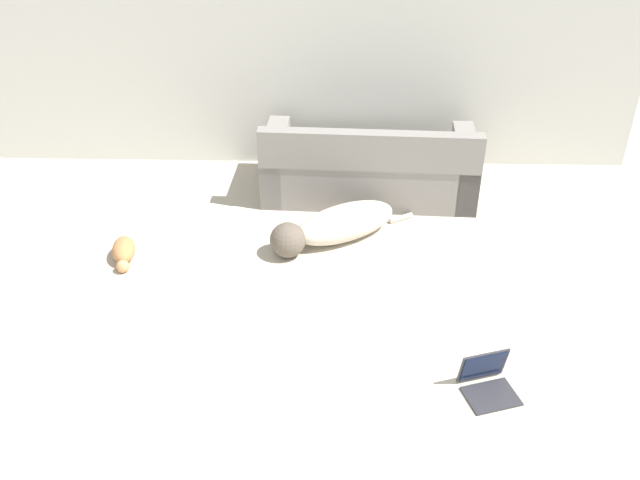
# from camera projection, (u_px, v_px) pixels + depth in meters

# --- Properties ---
(wall_back) EXTENTS (6.83, 0.06, 2.78)m
(wall_back) POSITION_uv_depth(u_px,v_px,m) (297.00, 31.00, 6.87)
(wall_back) COLOR beige
(wall_back) RESTS_ON ground_plane
(couch) EXTENTS (2.06, 0.98, 0.80)m
(couch) POSITION_uv_depth(u_px,v_px,m) (369.00, 168.00, 6.88)
(couch) COLOR gray
(couch) RESTS_ON ground_plane
(dog) EXTENTS (1.33, 0.92, 0.31)m
(dog) POSITION_uv_depth(u_px,v_px,m) (334.00, 226.00, 6.21)
(dog) COLOR beige
(dog) RESTS_ON ground_plane
(cat) EXTENTS (0.25, 0.51, 0.17)m
(cat) POSITION_uv_depth(u_px,v_px,m) (124.00, 251.00, 6.01)
(cat) COLOR #BC7A47
(cat) RESTS_ON ground_plane
(laptop_open) EXTENTS (0.42, 0.40, 0.27)m
(laptop_open) POSITION_uv_depth(u_px,v_px,m) (486.00, 378.00, 4.73)
(laptop_open) COLOR #2D2D33
(laptop_open) RESTS_ON ground_plane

